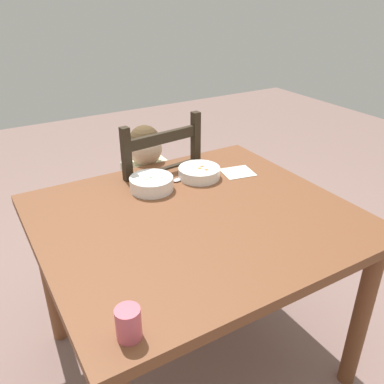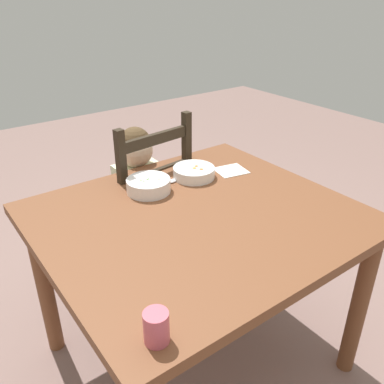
{
  "view_description": "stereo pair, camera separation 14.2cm",
  "coord_description": "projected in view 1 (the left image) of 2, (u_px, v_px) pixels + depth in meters",
  "views": [
    {
      "loc": [
        -0.7,
        -1.15,
        1.56
      ],
      "look_at": [
        0.03,
        0.08,
        0.82
      ],
      "focal_mm": 37.98,
      "sensor_mm": 36.0,
      "label": 1
    },
    {
      "loc": [
        -0.82,
        -1.07,
        1.56
      ],
      "look_at": [
        0.03,
        0.08,
        0.82
      ],
      "focal_mm": 37.98,
      "sensor_mm": 36.0,
      "label": 2
    }
  ],
  "objects": [
    {
      "name": "spoon",
      "position": [
        180.0,
        178.0,
        1.83
      ],
      "size": [
        0.13,
        0.08,
        0.01
      ],
      "color": "silver",
      "rests_on": "dining_table"
    },
    {
      "name": "bowl_of_peas",
      "position": [
        152.0,
        183.0,
        1.72
      ],
      "size": [
        0.19,
        0.19,
        0.06
      ],
      "color": "white",
      "rests_on": "dining_table"
    },
    {
      "name": "dining_table",
      "position": [
        196.0,
        237.0,
        1.6
      ],
      "size": [
        1.17,
        1.04,
        0.77
      ],
      "color": "brown",
      "rests_on": "ground"
    },
    {
      "name": "drinking_cup",
      "position": [
        128.0,
        323.0,
        1.0
      ],
      "size": [
        0.06,
        0.06,
        0.09
      ],
      "primitive_type": "cylinder",
      "color": "#CF596B",
      "rests_on": "dining_table"
    },
    {
      "name": "dining_chair",
      "position": [
        152.0,
        213.0,
        2.16
      ],
      "size": [
        0.46,
        0.46,
        1.02
      ],
      "color": "#2C2317",
      "rests_on": "ground"
    },
    {
      "name": "child_figure",
      "position": [
        149.0,
        188.0,
        2.08
      ],
      "size": [
        0.32,
        0.31,
        0.95
      ],
      "color": "beige",
      "rests_on": "ground"
    },
    {
      "name": "bowl_of_carrots",
      "position": [
        199.0,
        172.0,
        1.83
      ],
      "size": [
        0.19,
        0.19,
        0.05
      ],
      "color": "white",
      "rests_on": "dining_table"
    },
    {
      "name": "ground_plane",
      "position": [
        195.0,
        355.0,
        1.91
      ],
      "size": [
        8.0,
        8.0,
        0.0
      ],
      "primitive_type": "plane",
      "color": "#886A62"
    },
    {
      "name": "paper_napkin",
      "position": [
        238.0,
        172.0,
        1.89
      ],
      "size": [
        0.16,
        0.15,
        0.0
      ],
      "primitive_type": "cube",
      "rotation": [
        0.0,
        0.0,
        -0.19
      ],
      "color": "white",
      "rests_on": "dining_table"
    }
  ]
}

